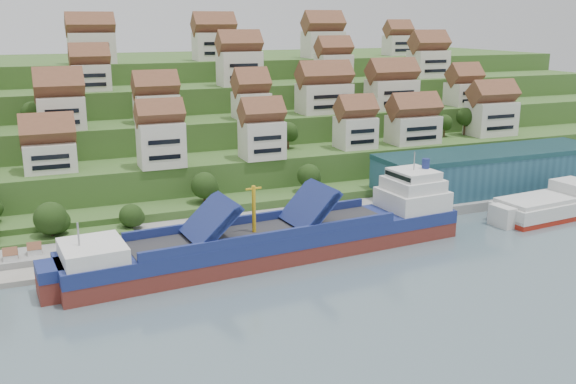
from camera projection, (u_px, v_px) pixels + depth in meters
name	position (u px, v px, depth m)	size (l,w,h in m)	color
ground	(331.00, 247.00, 125.94)	(300.00, 300.00, 0.00)	slate
quay	(381.00, 210.00, 146.37)	(180.00, 14.00, 2.20)	gray
pebble_beach	(12.00, 265.00, 115.36)	(45.00, 20.00, 1.00)	gray
hillside	(197.00, 120.00, 215.76)	(260.00, 128.00, 31.00)	#2D4C1E
hillside_village	(239.00, 92.00, 173.78)	(154.96, 65.19, 28.60)	silver
hillside_trees	(194.00, 140.00, 153.25)	(141.71, 62.70, 30.91)	#223D14
warehouse	(491.00, 170.00, 158.26)	(60.00, 15.00, 10.00)	#245063
flagpole	(386.00, 192.00, 139.71)	(1.28, 0.16, 8.00)	gray
cargo_ship	(284.00, 239.00, 120.26)	(77.93, 18.09, 17.12)	maroon
second_ship	(553.00, 206.00, 144.77)	(28.98, 13.07, 8.15)	maroon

